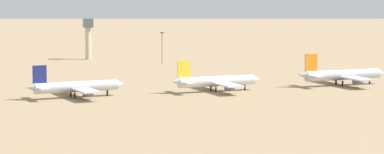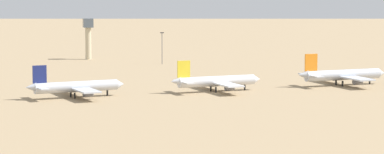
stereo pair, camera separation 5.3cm
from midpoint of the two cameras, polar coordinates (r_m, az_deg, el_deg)
name	(u,v)px [view 2 (the right image)]	position (r m, az deg, el deg)	size (l,w,h in m)	color
ground	(216,93)	(339.71, 1.54, -1.02)	(4000.00, 4000.00, 0.00)	#9E8460
parked_jet_navy_1	(75,87)	(328.07, -7.40, -0.62)	(37.21, 31.82, 12.35)	silver
parked_jet_yellow_2	(216,81)	(343.08, 1.53, -0.27)	(37.50, 31.90, 12.40)	silver
parked_jet_orange_3	(342,75)	(367.94, 9.50, 0.13)	(40.37, 34.28, 13.34)	silver
control_tower	(88,35)	(486.79, -6.60, 2.69)	(5.20, 5.20, 22.13)	#C6B793
light_pole_west	(162,46)	(457.02, -1.91, 2.00)	(1.80, 0.50, 16.24)	#59595E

